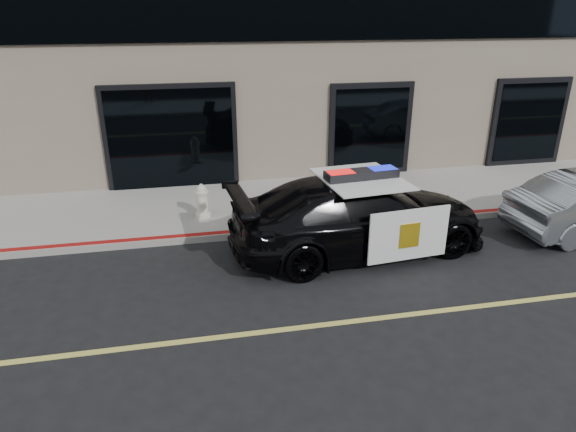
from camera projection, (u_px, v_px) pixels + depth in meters
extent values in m
plane|color=black|center=(243.00, 335.00, 7.93)|extent=(120.00, 120.00, 0.00)
cube|color=gray|center=(217.00, 208.00, 12.66)|extent=(60.00, 3.50, 0.15)
imported|color=black|center=(359.00, 215.00, 10.40)|extent=(3.21, 5.72, 1.53)
cube|color=white|center=(409.00, 235.00, 9.58)|extent=(1.63, 0.20, 1.02)
cube|color=white|center=(359.00, 196.00, 11.52)|extent=(1.63, 0.20, 1.02)
cube|color=white|center=(361.00, 179.00, 10.10)|extent=(1.71, 1.99, 0.03)
cube|color=gold|center=(410.00, 236.00, 9.55)|extent=(0.41, 0.05, 0.49)
cube|color=black|center=(362.00, 174.00, 10.06)|extent=(1.50, 0.53, 0.18)
cube|color=red|center=(340.00, 176.00, 9.94)|extent=(0.54, 0.38, 0.17)
cube|color=#0C19CC|center=(382.00, 172.00, 10.18)|extent=(0.54, 0.38, 0.17)
cylinder|color=silver|center=(203.00, 215.00, 11.93)|extent=(0.36, 0.36, 0.08)
cylinder|color=silver|center=(202.00, 203.00, 11.82)|extent=(0.26, 0.26, 0.50)
cylinder|color=silver|center=(202.00, 192.00, 11.72)|extent=(0.31, 0.31, 0.06)
sphere|color=silver|center=(201.00, 190.00, 11.70)|extent=(0.23, 0.23, 0.23)
cylinder|color=silver|center=(201.00, 186.00, 11.66)|extent=(0.07, 0.07, 0.07)
cylinder|color=silver|center=(202.00, 198.00, 11.95)|extent=(0.13, 0.12, 0.13)
cylinder|color=silver|center=(202.00, 203.00, 11.64)|extent=(0.13, 0.12, 0.13)
cylinder|color=silver|center=(203.00, 206.00, 11.64)|extent=(0.17, 0.14, 0.17)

